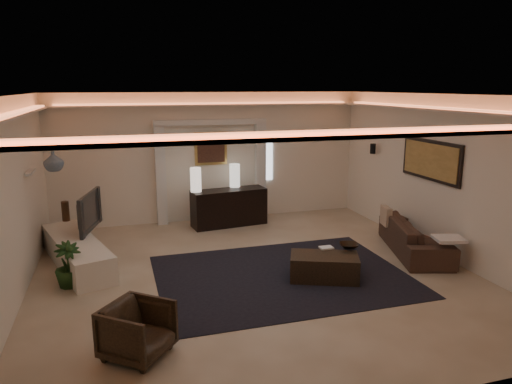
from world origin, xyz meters
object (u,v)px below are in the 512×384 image
object	(u,v)px
coffee_table	(324,267)
armchair	(138,331)
sofa	(415,237)
console	(229,208)

from	to	relation	value
coffee_table	armchair	bearing A→B (deg)	-132.18
sofa	armchair	bearing A→B (deg)	129.19
sofa	coffee_table	world-z (taller)	sofa
coffee_table	armchair	xyz separation A→B (m)	(-2.97, -1.41, 0.11)
sofa	coffee_table	distance (m)	2.25
console	coffee_table	world-z (taller)	console
sofa	coffee_table	size ratio (longest dim) A/B	1.95
coffee_table	sofa	bearing A→B (deg)	39.68
console	armchair	xyz separation A→B (m)	(-2.23, -4.80, -0.08)
coffee_table	armchair	distance (m)	3.29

